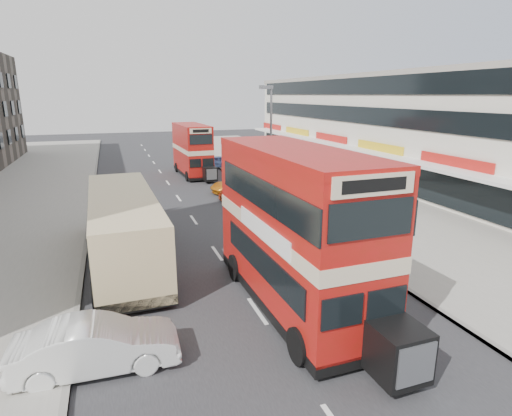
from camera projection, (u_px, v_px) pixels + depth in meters
name	position (u px, v px, depth m)	size (l,w,h in m)	color
ground	(278.00, 341.00, 13.28)	(160.00, 160.00, 0.00)	#28282B
road_surface	(179.00, 198.00, 31.54)	(12.00, 90.00, 0.01)	#28282B
pavement_right	(322.00, 186.00, 35.29)	(12.00, 90.00, 0.15)	gray
kerb_left	(91.00, 204.00, 29.61)	(0.20, 90.00, 0.16)	gray
kerb_right	(256.00, 191.00, 33.44)	(0.20, 90.00, 0.16)	gray
commercial_row	(392.00, 126.00, 38.40)	(9.90, 46.20, 9.30)	beige
street_lamp	(270.00, 133.00, 30.51)	(1.00, 0.20, 8.12)	slate
bus_main	(295.00, 229.00, 14.79)	(2.98, 10.15, 5.58)	black
bus_second	(192.00, 150.00, 39.82)	(2.60, 8.49, 4.66)	black
coach	(124.00, 225.00, 19.22)	(3.17, 11.18, 2.94)	black
car_left_front	(97.00, 346.00, 11.74)	(1.57, 4.50, 1.48)	white
car_right_a	(249.00, 191.00, 31.08)	(1.83, 4.50, 1.31)	#AB3111
car_right_b	(237.00, 185.00, 33.27)	(1.97, 4.26, 1.18)	orange
car_right_c	(213.00, 162.00, 44.23)	(1.52, 3.77, 1.29)	#6284C5
pedestrian_near	(319.00, 201.00, 26.61)	(0.61, 0.41, 1.65)	gray
pedestrian_far	(252.00, 161.00, 42.57)	(0.98, 0.41, 1.68)	gray
cyclist	(232.00, 184.00, 32.43)	(0.77, 1.65, 2.32)	gray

